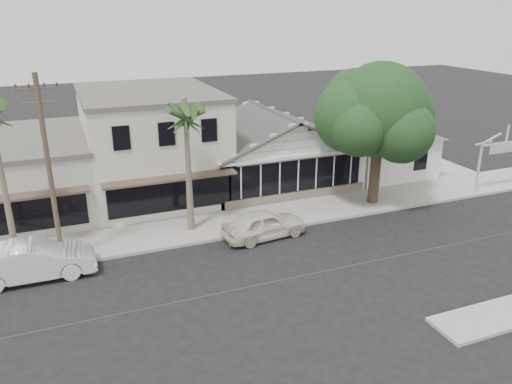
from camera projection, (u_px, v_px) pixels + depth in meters
name	position (u px, v px, depth m)	size (l,w,h in m)	color
ground	(280.00, 281.00, 22.39)	(140.00, 140.00, 0.00)	black
sidewalk_north	(83.00, 246.00, 25.46)	(90.00, 3.50, 0.15)	#9E9991
corner_shop	(272.00, 146.00, 34.09)	(10.40, 8.60, 5.10)	white
side_cottage	(380.00, 153.00, 36.48)	(6.00, 6.00, 3.00)	white
arch_sign	(506.00, 145.00, 32.32)	(4.12, 0.12, 3.95)	white
row_building_near	(152.00, 145.00, 31.98)	(8.00, 10.00, 6.50)	silver
row_building_midnear	(0.00, 179.00, 29.24)	(10.00, 10.00, 4.20)	#B8B3A6
utility_pole	(49.00, 169.00, 22.13)	(1.80, 0.24, 9.00)	brown
car_0	(264.00, 224.00, 26.35)	(1.82, 4.53, 1.54)	silver
car_1	(34.00, 261.00, 22.32)	(1.84, 5.29, 1.74)	white
shade_tree	(376.00, 112.00, 29.35)	(7.85, 7.10, 8.71)	#433728
palm_east	(186.00, 115.00, 25.12)	(3.50, 3.50, 7.58)	#726651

